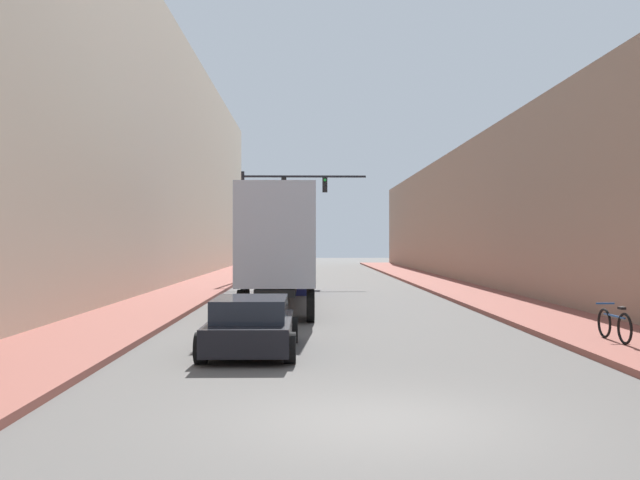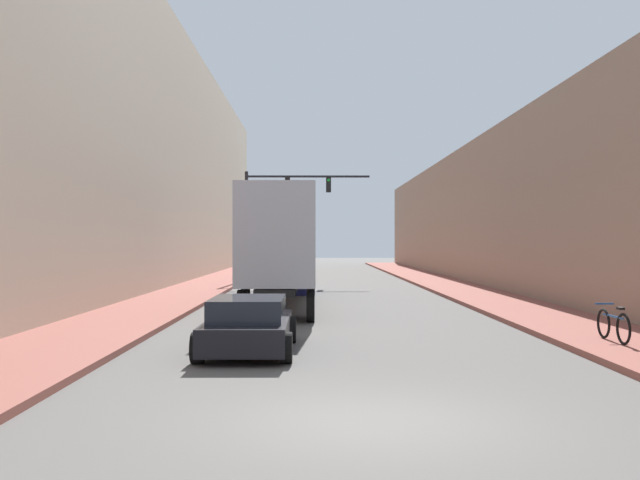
{
  "view_description": "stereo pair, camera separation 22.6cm",
  "coord_description": "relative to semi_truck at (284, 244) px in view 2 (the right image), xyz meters",
  "views": [
    {
      "loc": [
        -0.99,
        -9.75,
        2.48
      ],
      "look_at": [
        -0.58,
        12.05,
        2.53
      ],
      "focal_mm": 40.0,
      "sensor_mm": 36.0,
      "label": 1
    },
    {
      "loc": [
        -0.77,
        -9.75,
        2.48
      ],
      "look_at": [
        -0.58,
        12.05,
        2.53
      ],
      "focal_mm": 40.0,
      "sensor_mm": 36.0,
      "label": 2
    }
  ],
  "objects": [
    {
      "name": "parked_bicycle",
      "position": [
        8.15,
        -11.3,
        -1.87
      ],
      "size": [
        0.44,
        1.83,
        0.86
      ],
      "color": "black",
      "rests_on": "sidewalk_right"
    },
    {
      "name": "sidewalk_right",
      "position": [
        8.58,
        11.92,
        -2.32
      ],
      "size": [
        3.29,
        80.0,
        0.15
      ],
      "color": "brown",
      "rests_on": "ground"
    },
    {
      "name": "building_right",
      "position": [
        13.22,
        11.92,
        1.75
      ],
      "size": [
        6.0,
        80.0,
        8.3
      ],
      "color": "#997A66",
      "rests_on": "ground"
    },
    {
      "name": "building_left",
      "position": [
        -9.36,
        11.92,
        5.01
      ],
      "size": [
        6.0,
        80.0,
        14.83
      ],
      "color": "beige",
      "rests_on": "ground"
    },
    {
      "name": "semi_truck",
      "position": [
        0.0,
        0.0,
        0.0
      ],
      "size": [
        2.43,
        14.52,
        4.28
      ],
      "color": "#B2B7C1",
      "rests_on": "ground"
    },
    {
      "name": "ground_plane",
      "position": [
        1.93,
        -18.08,
        -2.4
      ],
      "size": [
        200.0,
        200.0,
        0.0
      ],
      "primitive_type": "plane",
      "color": "#565451"
    },
    {
      "name": "traffic_signal_gantry",
      "position": [
        -1.13,
        15.28,
        2.31
      ],
      "size": [
        7.56,
        0.35,
        6.74
      ],
      "color": "black",
      "rests_on": "ground"
    },
    {
      "name": "sidewalk_left",
      "position": [
        -4.71,
        11.92,
        -2.32
      ],
      "size": [
        3.29,
        80.0,
        0.15
      ],
      "color": "brown",
      "rests_on": "ground"
    },
    {
      "name": "sedan_car",
      "position": [
        -0.3,
        -11.85,
        -1.8
      ],
      "size": [
        2.05,
        4.28,
        1.24
      ],
      "color": "black",
      "rests_on": "ground"
    }
  ]
}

